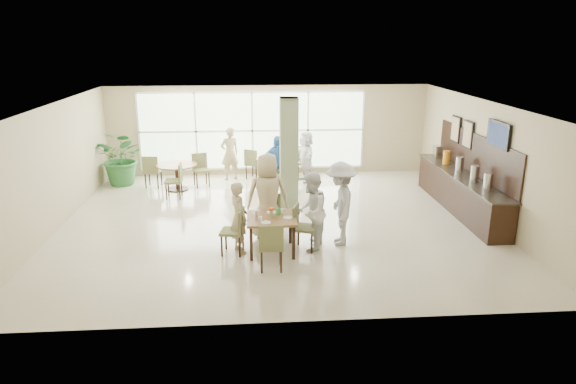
{
  "coord_description": "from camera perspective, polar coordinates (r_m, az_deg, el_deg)",
  "views": [
    {
      "loc": [
        -0.56,
        -11.49,
        4.24
      ],
      "look_at": [
        0.2,
        -1.2,
        1.1
      ],
      "focal_mm": 32.0,
      "sensor_mm": 36.0,
      "label": 1
    }
  ],
  "objects": [
    {
      "name": "ground",
      "position": [
        12.26,
        -1.35,
        -3.31
      ],
      "size": [
        10.0,
        10.0,
        0.0
      ],
      "primitive_type": "plane",
      "color": "beige",
      "rests_on": "ground"
    },
    {
      "name": "column",
      "position": [
        13.04,
        0.1,
        4.35
      ],
      "size": [
        0.45,
        0.45,
        2.8
      ],
      "primitive_type": "cube",
      "color": "#687652",
      "rests_on": "ground"
    },
    {
      "name": "round_table_right",
      "position": [
        15.42,
        -1.35,
        3.25
      ],
      "size": [
        1.2,
        1.2,
        0.75
      ],
      "color": "brown",
      "rests_on": "ground"
    },
    {
      "name": "framed_art_a",
      "position": [
        13.86,
        19.37,
        6.04
      ],
      "size": [
        0.05,
        0.55,
        0.7
      ],
      "color": "black",
      "rests_on": "ground"
    },
    {
      "name": "window_bank",
      "position": [
        16.2,
        -3.98,
        6.79
      ],
      "size": [
        7.0,
        0.04,
        7.0
      ],
      "color": "silver",
      "rests_on": "ground"
    },
    {
      "name": "adult_a",
      "position": [
        14.65,
        -1.24,
        3.26
      ],
      "size": [
        1.01,
        0.72,
        1.56
      ],
      "primitive_type": "imported",
      "rotation": [
        0.0,
        0.0,
        0.23
      ],
      "color": "#417EC3",
      "rests_on": "ground"
    },
    {
      "name": "teen_left",
      "position": [
        10.39,
        -5.49,
        -2.83
      ],
      "size": [
        0.54,
        0.64,
        1.48
      ],
      "primitive_type": "imported",
      "rotation": [
        0.0,
        0.0,
        1.97
      ],
      "color": "tan",
      "rests_on": "ground"
    },
    {
      "name": "adult_standing",
      "position": [
        15.75,
        -6.48,
        4.27
      ],
      "size": [
        0.7,
        0.6,
        1.63
      ],
      "primitive_type": "imported",
      "rotation": [
        0.0,
        0.0,
        3.56
      ],
      "color": "tan",
      "rests_on": "ground"
    },
    {
      "name": "adult_b",
      "position": [
        15.51,
        1.99,
        3.98
      ],
      "size": [
        0.9,
        1.52,
        1.54
      ],
      "primitive_type": "imported",
      "rotation": [
        0.0,
        0.0,
        -1.36
      ],
      "color": "white",
      "rests_on": "ground"
    },
    {
      "name": "round_table_left",
      "position": [
        14.98,
        -12.27,
        2.41
      ],
      "size": [
        1.16,
        1.16,
        0.75
      ],
      "color": "brown",
      "rests_on": "ground"
    },
    {
      "name": "teen_far",
      "position": [
        11.06,
        -2.27,
        -0.46
      ],
      "size": [
        0.94,
        0.53,
        1.88
      ],
      "primitive_type": "imported",
      "rotation": [
        0.0,
        0.0,
        3.11
      ],
      "color": "tan",
      "rests_on": "ground"
    },
    {
      "name": "chairs_main_table",
      "position": [
        10.44,
        -2.06,
        -4.23
      ],
      "size": [
        2.04,
        2.09,
        0.95
      ],
      "color": "#586336",
      "rests_on": "ground"
    },
    {
      "name": "teen_standing",
      "position": [
        10.77,
        5.82,
        -1.3
      ],
      "size": [
        0.73,
        1.19,
        1.78
      ],
      "primitive_type": "imported",
      "rotation": [
        0.0,
        0.0,
        -1.63
      ],
      "color": "#B3B3B6",
      "rests_on": "ground"
    },
    {
      "name": "buffet_counter",
      "position": [
        13.61,
        18.69,
        0.29
      ],
      "size": [
        0.64,
        4.7,
        1.95
      ],
      "color": "black",
      "rests_on": "ground"
    },
    {
      "name": "teen_right",
      "position": [
        10.47,
        2.58,
        -2.17
      ],
      "size": [
        0.82,
        0.94,
        1.64
      ],
      "primitive_type": "imported",
      "rotation": [
        0.0,
        0.0,
        -1.86
      ],
      "color": "white",
      "rests_on": "ground"
    },
    {
      "name": "wall_tv",
      "position": [
        12.38,
        22.34,
        5.94
      ],
      "size": [
        0.06,
        1.0,
        0.58
      ],
      "color": "black",
      "rests_on": "ground"
    },
    {
      "name": "main_table",
      "position": [
        10.38,
        -1.85,
        -3.26
      ],
      "size": [
        0.99,
        0.99,
        0.75
      ],
      "color": "brown",
      "rests_on": "ground"
    },
    {
      "name": "tabletop_clutter",
      "position": [
        10.33,
        -1.88,
        -2.48
      ],
      "size": [
        0.75,
        0.8,
        0.21
      ],
      "color": "white",
      "rests_on": "main_table"
    },
    {
      "name": "potted_plant",
      "position": [
        15.88,
        -17.9,
        3.63
      ],
      "size": [
        1.93,
        1.93,
        1.62
      ],
      "primitive_type": "imported",
      "rotation": [
        0.0,
        0.0,
        -0.42
      ],
      "color": "#28642D",
      "rests_on": "ground"
    },
    {
      "name": "room_shell",
      "position": [
        11.78,
        -1.4,
        4.48
      ],
      "size": [
        10.0,
        10.0,
        10.0
      ],
      "color": "white",
      "rests_on": "ground"
    },
    {
      "name": "chairs_table_right",
      "position": [
        15.48,
        -1.09,
        2.85
      ],
      "size": [
        2.06,
        1.89,
        0.95
      ],
      "color": "#586336",
      "rests_on": "ground"
    },
    {
      "name": "chairs_table_left",
      "position": [
        14.99,
        -12.34,
        1.98
      ],
      "size": [
        1.93,
        1.63,
        0.95
      ],
      "color": "#586336",
      "rests_on": "ground"
    },
    {
      "name": "framed_art_b",
      "position": [
        14.59,
        18.15,
        6.66
      ],
      "size": [
        0.05,
        0.55,
        0.7
      ],
      "color": "black",
      "rests_on": "ground"
    }
  ]
}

